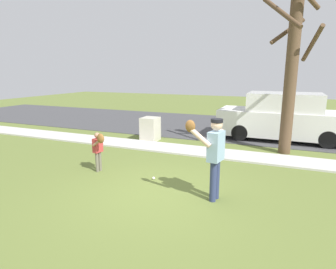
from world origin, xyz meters
TOP-DOWN VIEW (x-y plane):
  - ground_plane at (0.00, 3.50)m, footprint 48.00×48.00m
  - sidewalk_strip at (0.00, 3.60)m, footprint 36.00×1.20m
  - road_surface at (0.00, 8.60)m, footprint 36.00×6.80m
  - person_adult at (1.21, 0.12)m, footprint 0.78×0.62m
  - person_child at (-2.08, 0.62)m, footprint 0.48×0.49m
  - baseball at (-0.46, 0.68)m, footprint 0.07×0.07m
  - utility_cabinet at (-2.43, 4.51)m, footprint 0.63×0.69m
  - street_tree_near at (2.58, 4.63)m, footprint 1.85×1.88m
  - parked_van_white at (2.44, 6.67)m, footprint 5.00×1.95m

SIDE VIEW (x-z plane):
  - ground_plane at x=0.00m, z-range 0.00..0.00m
  - road_surface at x=0.00m, z-range 0.00..0.02m
  - sidewalk_strip at x=0.00m, z-range 0.00..0.06m
  - baseball at x=-0.46m, z-range 0.00..0.07m
  - utility_cabinet at x=-2.43m, z-range 0.00..0.93m
  - person_child at x=-2.08m, z-range 0.16..1.29m
  - parked_van_white at x=2.44m, z-range -0.04..1.84m
  - person_adult at x=1.21m, z-range 0.22..1.99m
  - street_tree_near at x=2.58m, z-range 0.17..5.65m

